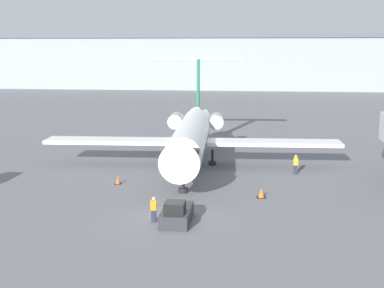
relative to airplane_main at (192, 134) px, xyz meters
The scene contains 8 objects.
ground_plane 17.80m from the airplane_main, 87.95° to the right, with size 600.00×600.00×0.00m, color slate.
terminal_building 102.61m from the airplane_main, 89.65° to the left, with size 180.00×16.80×15.50m.
airplane_main is the anchor object (origin of this frame).
pushback_tug 17.70m from the airplane_main, 86.72° to the right, with size 1.91×4.08×1.65m.
worker_near_tug 17.81m from the airplane_main, 91.83° to the right, with size 0.40×0.25×1.79m.
worker_by_wing 10.66m from the airplane_main, 13.04° to the right, with size 0.40×0.26×1.88m.
traffic_cone_left 10.08m from the airplane_main, 125.36° to the right, with size 0.51×0.51×0.79m.
traffic_cone_right 13.02m from the airplane_main, 57.40° to the right, with size 0.71×0.71×0.78m.
Camera 1 is at (5.44, -34.75, 11.84)m, focal length 50.00 mm.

